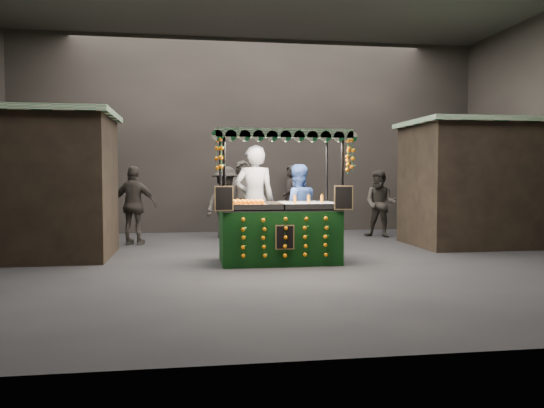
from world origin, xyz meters
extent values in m
plane|color=black|center=(0.00, 0.00, 0.00)|extent=(12.00, 12.00, 0.00)
cube|color=black|center=(0.00, 5.00, 2.50)|extent=(12.00, 0.10, 5.00)
cube|color=black|center=(0.00, -5.00, 2.50)|extent=(12.00, 0.10, 5.00)
cube|color=black|center=(-4.40, 1.00, 1.25)|extent=(2.80, 2.00, 2.50)
cube|color=#104B23|center=(-4.40, 1.00, 2.55)|extent=(3.00, 2.20, 0.10)
cube|color=black|center=(4.40, 1.50, 1.25)|extent=(2.80, 2.00, 2.50)
cube|color=#104B23|center=(4.40, 1.50, 2.55)|extent=(3.00, 2.20, 0.10)
cube|color=black|center=(-0.12, -0.14, 0.44)|extent=(1.95, 1.06, 0.89)
cube|color=#AAACB0|center=(-0.12, -0.14, 0.90)|extent=(1.95, 1.06, 0.04)
cylinder|color=black|center=(-1.07, -0.64, 1.06)|extent=(0.04, 0.04, 2.13)
cylinder|color=black|center=(0.83, -0.64, 1.06)|extent=(0.04, 0.04, 2.13)
cylinder|color=black|center=(-1.07, 0.37, 1.06)|extent=(0.04, 0.04, 2.13)
cylinder|color=black|center=(0.83, 0.37, 1.06)|extent=(0.04, 0.04, 2.13)
cube|color=#104B23|center=(-0.12, -0.14, 2.16)|extent=(2.17, 1.28, 0.07)
cube|color=silver|center=(0.41, -0.14, 0.96)|extent=(0.87, 0.96, 0.07)
cube|color=black|center=(-1.08, -0.69, 1.11)|extent=(0.30, 0.08, 0.39)
cube|color=black|center=(0.84, -0.69, 1.11)|extent=(0.30, 0.08, 0.39)
cube|color=black|center=(-0.12, -0.70, 0.49)|extent=(0.30, 0.02, 0.39)
imported|color=slate|center=(-0.41, 0.87, 1.01)|extent=(0.77, 0.53, 2.01)
imported|color=navy|center=(0.38, 0.82, 0.83)|extent=(0.83, 0.66, 1.67)
imported|color=#2D2924|center=(-0.45, 2.58, 0.89)|extent=(0.70, 0.50, 1.79)
imported|color=#2A2622|center=(2.87, 3.21, 0.80)|extent=(0.98, 0.94, 1.60)
imported|color=#2E2A26|center=(-2.75, 2.63, 0.84)|extent=(1.06, 0.67, 1.67)
imported|color=#292622|center=(-0.77, 3.58, 0.84)|extent=(1.24, 1.12, 1.67)
imported|color=black|center=(-4.08, 3.07, 0.85)|extent=(0.85, 0.57, 1.71)
imported|color=#2A2622|center=(4.47, 3.26, 0.92)|extent=(1.46, 1.70, 1.85)
imported|color=black|center=(0.97, 4.60, 0.86)|extent=(0.43, 0.64, 1.73)
camera|label=1|loc=(-1.61, -9.14, 1.46)|focal=36.04mm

